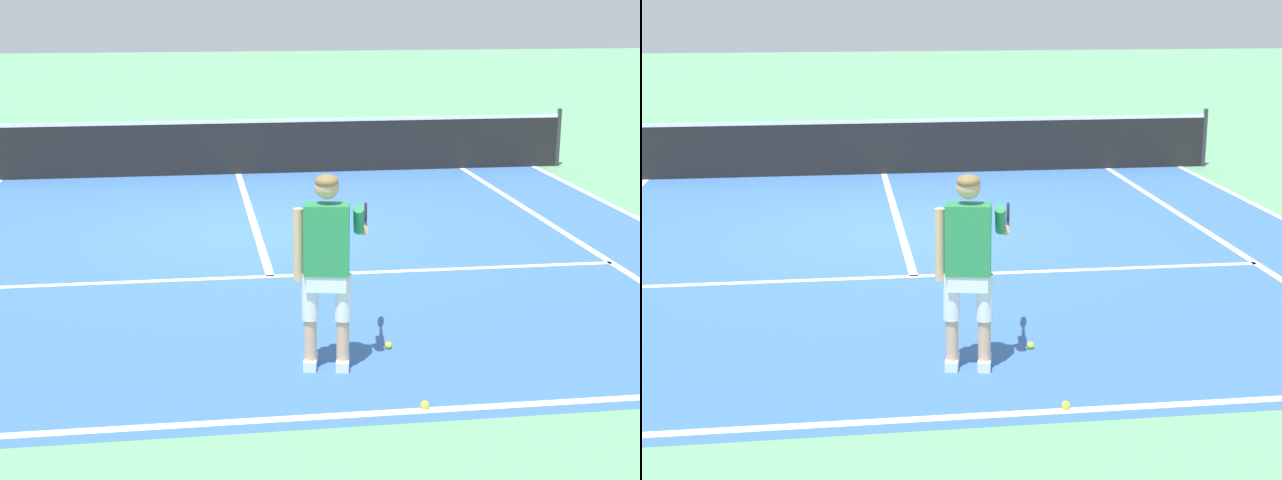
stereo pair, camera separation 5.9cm
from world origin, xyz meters
TOP-DOWN VIEW (x-y plane):
  - ground_plane at (0.00, 0.00)m, footprint 80.00×80.00m
  - court_inner_surface at (0.00, -0.86)m, footprint 10.98×10.58m
  - line_baseline at (0.00, -5.95)m, footprint 10.98×0.10m
  - line_service at (0.00, -2.17)m, footprint 8.23×0.10m
  - line_centre_service at (0.00, 1.03)m, footprint 0.10×6.40m
  - line_singles_right at (4.12, -0.86)m, footprint 0.10×10.18m
  - tennis_net at (0.00, 4.23)m, footprint 11.96×0.08m
  - tennis_player at (0.25, -4.97)m, footprint 0.80×1.07m
  - tennis_ball_near_feet at (0.86, -4.59)m, footprint 0.07×0.07m
  - tennis_ball_by_baseline at (0.88, -5.91)m, footprint 0.07×0.07m

SIDE VIEW (x-z plane):
  - ground_plane at x=0.00m, z-range 0.00..0.00m
  - court_inner_surface at x=0.00m, z-range 0.00..0.00m
  - line_baseline at x=0.00m, z-range 0.00..0.01m
  - line_service at x=0.00m, z-range 0.00..0.01m
  - line_centre_service at x=0.00m, z-range 0.00..0.01m
  - line_singles_right at x=4.12m, z-range 0.00..0.01m
  - tennis_ball_near_feet at x=0.86m, z-range 0.00..0.07m
  - tennis_ball_by_baseline at x=0.88m, z-range 0.00..0.07m
  - tennis_net at x=0.00m, z-range -0.04..1.03m
  - tennis_player at x=0.25m, z-range 0.13..1.85m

